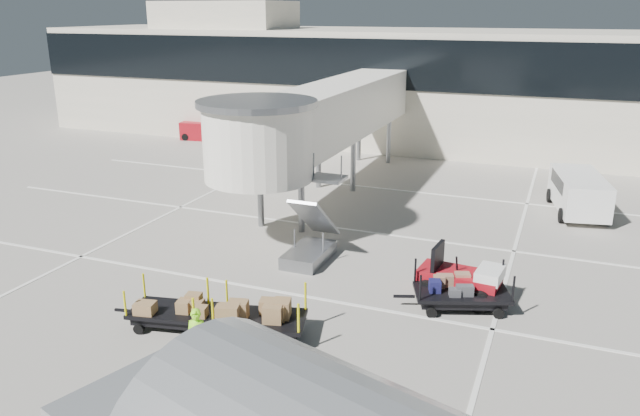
# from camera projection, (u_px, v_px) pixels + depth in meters

# --- Properties ---
(ground) EXTENTS (140.00, 140.00, 0.00)m
(ground) POSITION_uv_depth(u_px,v_px,m) (288.00, 324.00, 19.56)
(ground) COLOR #B2AB9F
(ground) RESTS_ON ground
(lane_markings) EXTENTS (40.00, 30.00, 0.02)m
(lane_markings) POSITION_uv_depth(u_px,v_px,m) (361.00, 228.00, 28.04)
(lane_markings) COLOR white
(lane_markings) RESTS_ON ground
(terminal) EXTENTS (64.00, 12.11, 15.20)m
(terminal) POSITION_uv_depth(u_px,v_px,m) (455.00, 86.00, 44.91)
(terminal) COLOR beige
(terminal) RESTS_ON ground
(jet_bridge) EXTENTS (5.70, 20.40, 6.03)m
(jet_bridge) POSITION_uv_depth(u_px,v_px,m) (317.00, 119.00, 30.50)
(jet_bridge) COLOR white
(jet_bridge) RESTS_ON ground
(baggage_tug) EXTENTS (2.88, 2.00, 1.80)m
(baggage_tug) POSITION_uv_depth(u_px,v_px,m) (461.00, 280.00, 21.13)
(baggage_tug) COLOR maroon
(baggage_tug) RESTS_ON ground
(suitcase_cart) EXTENTS (3.80, 2.47, 1.47)m
(suitcase_cart) POSITION_uv_depth(u_px,v_px,m) (460.00, 294.00, 20.46)
(suitcase_cart) COLOR black
(suitcase_cart) RESTS_ON ground
(box_cart_near) EXTENTS (4.01, 2.37, 1.54)m
(box_cart_near) POSITION_uv_depth(u_px,v_px,m) (253.00, 320.00, 18.58)
(box_cart_near) COLOR black
(box_cart_near) RESTS_ON ground
(box_cart_far) EXTENTS (3.64, 1.98, 1.39)m
(box_cart_far) POSITION_uv_depth(u_px,v_px,m) (176.00, 311.00, 19.24)
(box_cart_far) COLOR black
(box_cart_far) RESTS_ON ground
(ground_worker) EXTENTS (0.71, 0.57, 1.72)m
(ground_worker) POSITION_uv_depth(u_px,v_px,m) (197.00, 338.00, 17.02)
(ground_worker) COLOR #91FF1A
(ground_worker) RESTS_ON ground
(minivan) EXTENTS (2.94, 5.23, 1.87)m
(minivan) POSITION_uv_depth(u_px,v_px,m) (578.00, 190.00, 29.99)
(minivan) COLOR white
(minivan) RESTS_ON ground
(belt_loader) EXTENTS (3.77, 1.90, 1.74)m
(belt_loader) POSITION_uv_depth(u_px,v_px,m) (204.00, 131.00, 46.91)
(belt_loader) COLOR maroon
(belt_loader) RESTS_ON ground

